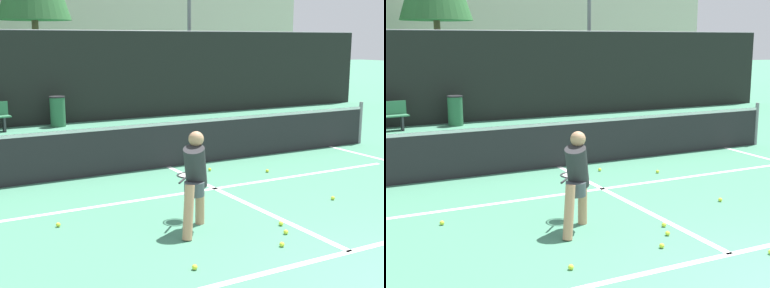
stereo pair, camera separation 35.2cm
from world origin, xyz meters
The scene contains 17 objects.
court_baseline_near centered at (0.00, 1.51, 0.00)m, with size 11.00×0.10×0.01m, color white.
court_service_line centered at (0.00, 4.82, 0.00)m, with size 8.25×0.10×0.01m, color white.
court_center_mark centered at (0.00, 4.12, 0.00)m, with size 0.10×5.22×0.01m, color white.
net centered at (0.00, 6.73, 0.51)m, with size 11.09×0.09×1.07m.
fence_back centered at (0.00, 13.71, 1.46)m, with size 24.00×0.06×2.94m.
player_practicing centered at (-1.34, 3.15, 0.76)m, with size 0.78×1.13×1.40m.
tennis_ball_scattered_0 centered at (0.59, 6.00, 0.03)m, with size 0.07×0.07×0.07m, color #D1E033.
tennis_ball_scattered_1 centered at (-0.66, 2.06, 0.03)m, with size 0.07×0.07×0.07m, color #D1E033.
tennis_ball_scattered_4 centered at (1.38, 3.29, 0.03)m, with size 0.07×0.07×0.07m, color #D1E033.
tennis_ball_scattered_5 centered at (-1.98, 1.98, 0.03)m, with size 0.07×0.07×0.07m, color #D1E033.
tennis_ball_scattered_6 centered at (-0.17, 2.70, 0.03)m, with size 0.07×0.07×0.07m, color #D1E033.
tennis_ball_scattered_9 centered at (-0.32, 2.39, 0.03)m, with size 0.07×0.07×0.07m, color #D1E033.
tennis_ball_scattered_10 centered at (1.55, 5.34, 0.03)m, with size 0.07×0.07×0.07m, color #D1E033.
tennis_ball_scattered_11 centered at (-3.00, 4.19, 0.03)m, with size 0.07×0.07×0.07m, color #D1E033.
trash_bin centered at (-0.62, 13.16, 0.47)m, with size 0.48×0.48×0.93m.
parked_car centered at (0.90, 16.04, 0.61)m, with size 1.61×4.00×1.44m.
building_far centered at (0.00, 26.12, 3.49)m, with size 36.00×2.40×6.98m, color beige.
Camera 1 is at (-4.80, -3.11, 2.63)m, focal length 50.00 mm.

